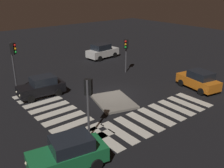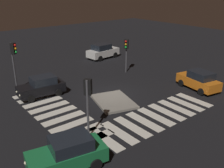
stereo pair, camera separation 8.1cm
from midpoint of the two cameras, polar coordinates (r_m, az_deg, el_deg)
The scene contains 11 objects.
ground_plane at distance 22.12m, azimuth 0.10°, elevation -2.42°, with size 80.00×80.00×0.00m, color black.
traffic_island at distance 20.69m, azimuth 0.47°, elevation -3.87°, with size 4.27×3.64×0.18m.
car_white at distance 33.31m, azimuth -2.02°, elevation 7.31°, with size 2.34×4.42×1.87m.
car_orange at distance 24.33m, azimuth 18.81°, elevation 0.79°, with size 4.16×2.39×1.73m.
car_black at distance 22.44m, azimuth -15.26°, elevation -0.56°, with size 2.03×3.97×1.69m.
car_green at distance 13.63m, azimuth -9.61°, elevation -14.95°, with size 2.41×4.18×1.74m.
traffic_light_east at distance 15.16m, azimuth -5.21°, elevation -2.20°, with size 0.54×0.53×3.75m.
traffic_light_south at distance 23.91m, azimuth -20.90°, elevation 6.10°, with size 0.53×0.54×4.23m.
traffic_light_west at distance 27.10m, azimuth 3.25°, elevation 8.06°, with size 0.54×0.53×3.61m.
crosswalk_near at distance 19.56m, azimuth -12.18°, elevation -6.19°, with size 9.90×3.20×0.02m.
crosswalk_side at distance 18.83m, azimuth 9.81°, elevation -7.13°, with size 3.20×9.90×0.02m.
Camera 2 is at (15.87, -12.66, 8.79)m, focal length 41.15 mm.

